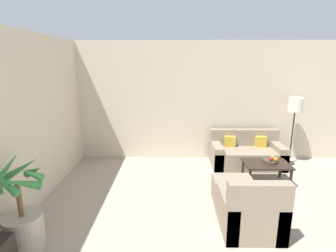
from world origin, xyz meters
The scene contains 11 objects.
wall_back centered at (0.00, 6.52, 1.35)m, with size 8.54×0.06×2.70m.
potted_palm centered at (-3.14, 3.32, 0.42)m, with size 0.63×0.69×1.22m.
sofa_loveseat centered at (0.32, 6.05, 0.26)m, with size 1.54×0.78×0.75m.
floor_lamp centered at (1.33, 6.16, 1.26)m, with size 0.30×0.30×1.50m.
coffee_table centered at (0.45, 5.18, 0.34)m, with size 0.83×0.56×0.39m.
fruit_bowl centered at (0.54, 5.23, 0.41)m, with size 0.28×0.28×0.05m.
apple_red centered at (0.53, 5.19, 0.47)m, with size 0.07×0.07×0.07m.
apple_green centered at (0.58, 5.27, 0.47)m, with size 0.07×0.07×0.07m.
orange_fruit centered at (0.61, 5.17, 0.48)m, with size 0.08×0.08×0.08m.
armchair centered at (-0.27, 3.72, 0.27)m, with size 0.77×0.82×0.84m.
ottoman centered at (-0.34, 4.47, 0.20)m, with size 0.63×0.48×0.40m.
Camera 1 is at (-1.34, 0.55, 2.26)m, focal length 28.00 mm.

